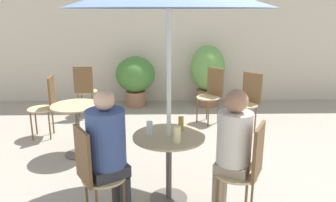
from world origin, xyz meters
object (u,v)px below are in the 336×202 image
at_px(beer_glass_1, 181,124).
at_px(potted_plant_0, 135,77).
at_px(beer_glass_0, 177,134).
at_px(seated_person_0, 108,146).
at_px(bistro_chair_1, 248,165).
at_px(seated_person_1, 233,143).
at_px(potted_plant_1, 208,72).
at_px(bistro_chair_5, 249,97).
at_px(cafe_table_far, 77,119).
at_px(beer_glass_2, 150,128).
at_px(bistro_chair_4, 85,87).
at_px(bistro_chair_0, 93,169).
at_px(cafe_table_near, 169,151).
at_px(bistro_chair_3, 212,90).
at_px(bistro_chair_2, 47,102).

bearing_deg(beer_glass_1, potted_plant_0, 102.17).
bearing_deg(beer_glass_0, seated_person_0, -165.10).
distance_m(bistro_chair_1, seated_person_0, 1.28).
distance_m(seated_person_1, potted_plant_1, 3.89).
bearing_deg(bistro_chair_5, potted_plant_0, -170.63).
distance_m(cafe_table_far, potted_plant_0, 2.49).
bearing_deg(beer_glass_2, seated_person_0, -134.98).
xyz_separation_m(beer_glass_0, potted_plant_1, (0.81, 3.75, -0.08)).
relative_size(bistro_chair_4, bistro_chair_5, 1.00).
relative_size(bistro_chair_1, beer_glass_1, 6.49).
height_order(cafe_table_far, bistro_chair_0, bistro_chair_0).
height_order(potted_plant_0, potted_plant_1, potted_plant_1).
relative_size(cafe_table_near, beer_glass_2, 5.12).
height_order(cafe_table_far, potted_plant_1, potted_plant_1).
bearing_deg(potted_plant_1, bistro_chair_5, -73.13).
relative_size(bistro_chair_3, beer_glass_2, 6.76).
relative_size(bistro_chair_0, potted_plant_0, 0.93).
relative_size(bistro_chair_2, bistro_chair_5, 1.00).
xyz_separation_m(bistro_chair_0, bistro_chair_4, (-0.81, 3.29, 0.00)).
height_order(bistro_chair_2, beer_glass_1, bistro_chair_2).
bearing_deg(bistro_chair_2, potted_plant_0, 137.22).
bearing_deg(beer_glass_0, bistro_chair_0, -161.87).
bearing_deg(beer_glass_0, potted_plant_0, 100.32).
xyz_separation_m(cafe_table_near, bistro_chair_2, (-1.84, 1.83, 0.03)).
xyz_separation_m(seated_person_1, beer_glass_0, (-0.50, 0.13, 0.04)).
distance_m(bistro_chair_1, seated_person_1, 0.24).
distance_m(cafe_table_far, bistro_chair_5, 2.72).
bearing_deg(beer_glass_1, bistro_chair_2, 139.51).
xyz_separation_m(bistro_chair_1, bistro_chair_3, (0.11, 2.89, 0.00)).
relative_size(seated_person_1, beer_glass_0, 7.94).
distance_m(bistro_chair_1, potted_plant_1, 3.96).
xyz_separation_m(bistro_chair_4, potted_plant_1, (2.38, 0.72, 0.14)).
distance_m(cafe_table_near, seated_person_0, 0.69).
bearing_deg(bistro_chair_5, bistro_chair_1, -57.69).
relative_size(cafe_table_near, bistro_chair_2, 0.76).
bearing_deg(bistro_chair_1, potted_plant_1, -154.51).
bearing_deg(bistro_chair_3, bistro_chair_2, -116.74).
height_order(beer_glass_1, potted_plant_1, potted_plant_1).
bearing_deg(bistro_chair_0, bistro_chair_5, -71.49).
height_order(seated_person_1, potted_plant_1, seated_person_1).
height_order(bistro_chair_2, potted_plant_0, potted_plant_0).
height_order(bistro_chair_5, beer_glass_2, bistro_chair_5).
relative_size(cafe_table_near, potted_plant_0, 0.70).
distance_m(cafe_table_far, potted_plant_1, 3.22).
distance_m(cafe_table_far, beer_glass_2, 1.54).
distance_m(bistro_chair_3, beer_glass_1, 2.48).
distance_m(beer_glass_0, potted_plant_1, 3.84).
height_order(bistro_chair_3, bistro_chair_4, same).
height_order(seated_person_1, potted_plant_0, seated_person_1).
bearing_deg(cafe_table_far, bistro_chair_4, 99.06).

